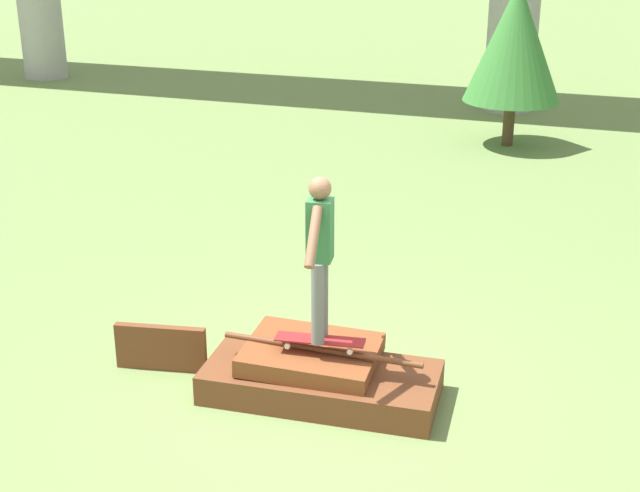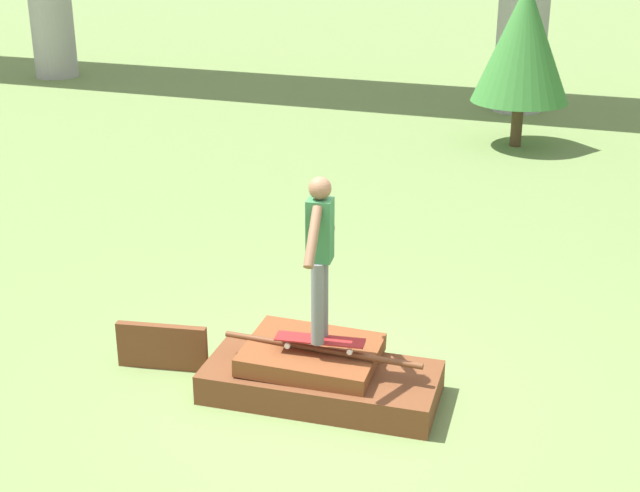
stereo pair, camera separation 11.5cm
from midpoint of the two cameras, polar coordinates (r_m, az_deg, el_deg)
The scene contains 6 objects.
ground_plane at distance 8.60m, azimuth -0.31°, elevation -9.56°, with size 80.00×80.00×0.00m, color olive.
scrap_pile at distance 8.52m, azimuth -0.47°, elevation -8.26°, with size 2.26×1.17×0.52m.
scrap_plank_loose at distance 9.09m, azimuth -10.51°, elevation -6.43°, with size 0.92×0.25×0.47m.
skateboard at distance 8.30m, azimuth -0.40°, elevation -6.06°, with size 0.86×0.30×0.09m.
skater at distance 7.92m, azimuth -0.41°, elevation -0.20°, with size 0.25×1.04×1.56m.
tree_behind_left at distance 17.20m, azimuth 12.18°, elevation 12.65°, with size 1.82×1.82×3.07m.
Camera 1 is at (2.36, -6.99, 4.41)m, focal length 50.00 mm.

